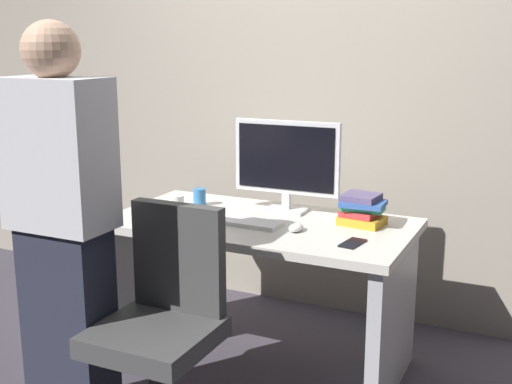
{
  "coord_description": "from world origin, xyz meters",
  "views": [
    {
      "loc": [
        1.27,
        -2.73,
        1.57
      ],
      "look_at": [
        0.0,
        -0.05,
        0.88
      ],
      "focal_mm": 46.2,
      "sensor_mm": 36.0,
      "label": 1
    }
  ],
  "objects_px": {
    "monitor": "(287,161)",
    "cup_near_keyboard": "(176,205)",
    "keyboard": "(237,221)",
    "cup_by_monitor": "(200,197)",
    "office_chair": "(162,338)",
    "person_at_desk": "(63,230)",
    "mouse": "(296,228)",
    "book_stack": "(362,210)",
    "cell_phone": "(353,243)",
    "desk": "(260,265)"
  },
  "relations": [
    {
      "from": "monitor",
      "to": "cup_near_keyboard",
      "type": "xyz_separation_m",
      "value": [
        -0.47,
        -0.27,
        -0.21
      ]
    },
    {
      "from": "keyboard",
      "to": "cup_by_monitor",
      "type": "height_order",
      "value": "cup_by_monitor"
    },
    {
      "from": "office_chair",
      "to": "person_at_desk",
      "type": "relative_size",
      "value": 0.57
    },
    {
      "from": "office_chair",
      "to": "monitor",
      "type": "relative_size",
      "value": 1.74
    },
    {
      "from": "person_at_desk",
      "to": "cup_by_monitor",
      "type": "height_order",
      "value": "person_at_desk"
    },
    {
      "from": "keyboard",
      "to": "office_chair",
      "type": "bearing_deg",
      "value": -87.52
    },
    {
      "from": "mouse",
      "to": "book_stack",
      "type": "bearing_deg",
      "value": 44.03
    },
    {
      "from": "cup_by_monitor",
      "to": "cell_phone",
      "type": "bearing_deg",
      "value": -18.13
    },
    {
      "from": "desk",
      "to": "person_at_desk",
      "type": "bearing_deg",
      "value": -119.88
    },
    {
      "from": "monitor",
      "to": "keyboard",
      "type": "xyz_separation_m",
      "value": [
        -0.13,
        -0.29,
        -0.25
      ]
    },
    {
      "from": "desk",
      "to": "cup_near_keyboard",
      "type": "relative_size",
      "value": 15.49
    },
    {
      "from": "cup_near_keyboard",
      "to": "cup_by_monitor",
      "type": "bearing_deg",
      "value": 84.69
    },
    {
      "from": "desk",
      "to": "office_chair",
      "type": "xyz_separation_m",
      "value": [
        -0.08,
        -0.74,
        -0.07
      ]
    },
    {
      "from": "office_chair",
      "to": "book_stack",
      "type": "distance_m",
      "value": 1.09
    },
    {
      "from": "desk",
      "to": "mouse",
      "type": "bearing_deg",
      "value": -23.13
    },
    {
      "from": "person_at_desk",
      "to": "mouse",
      "type": "xyz_separation_m",
      "value": [
        0.69,
        0.73,
        -0.1
      ]
    },
    {
      "from": "desk",
      "to": "cell_phone",
      "type": "xyz_separation_m",
      "value": [
        0.51,
        -0.17,
        0.23
      ]
    },
    {
      "from": "desk",
      "to": "cup_by_monitor",
      "type": "bearing_deg",
      "value": 162.02
    },
    {
      "from": "office_chair",
      "to": "cell_phone",
      "type": "xyz_separation_m",
      "value": [
        0.58,
        0.58,
        0.3
      ]
    },
    {
      "from": "person_at_desk",
      "to": "mouse",
      "type": "height_order",
      "value": "person_at_desk"
    },
    {
      "from": "desk",
      "to": "office_chair",
      "type": "height_order",
      "value": "office_chair"
    },
    {
      "from": "cup_by_monitor",
      "to": "book_stack",
      "type": "distance_m",
      "value": 0.87
    },
    {
      "from": "cup_by_monitor",
      "to": "cup_near_keyboard",
      "type": "bearing_deg",
      "value": -95.31
    },
    {
      "from": "office_chair",
      "to": "cell_phone",
      "type": "relative_size",
      "value": 6.53
    },
    {
      "from": "desk",
      "to": "cell_phone",
      "type": "bearing_deg",
      "value": -18.26
    },
    {
      "from": "person_at_desk",
      "to": "keyboard",
      "type": "bearing_deg",
      "value": 61.93
    },
    {
      "from": "cup_by_monitor",
      "to": "cell_phone",
      "type": "relative_size",
      "value": 0.61
    },
    {
      "from": "person_at_desk",
      "to": "cup_by_monitor",
      "type": "distance_m",
      "value": 0.96
    },
    {
      "from": "monitor",
      "to": "mouse",
      "type": "height_order",
      "value": "monitor"
    },
    {
      "from": "office_chair",
      "to": "cup_by_monitor",
      "type": "xyz_separation_m",
      "value": [
        -0.34,
        0.88,
        0.34
      ]
    },
    {
      "from": "monitor",
      "to": "book_stack",
      "type": "bearing_deg",
      "value": -9.85
    },
    {
      "from": "desk",
      "to": "person_at_desk",
      "type": "relative_size",
      "value": 0.87
    },
    {
      "from": "office_chair",
      "to": "keyboard",
      "type": "relative_size",
      "value": 2.19
    },
    {
      "from": "monitor",
      "to": "book_stack",
      "type": "height_order",
      "value": "monitor"
    },
    {
      "from": "desk",
      "to": "person_at_desk",
      "type": "distance_m",
      "value": 1.0
    },
    {
      "from": "desk",
      "to": "mouse",
      "type": "height_order",
      "value": "mouse"
    },
    {
      "from": "monitor",
      "to": "mouse",
      "type": "relative_size",
      "value": 5.41
    },
    {
      "from": "cup_near_keyboard",
      "to": "monitor",
      "type": "bearing_deg",
      "value": 29.25
    },
    {
      "from": "office_chair",
      "to": "book_stack",
      "type": "bearing_deg",
      "value": 58.92
    },
    {
      "from": "office_chair",
      "to": "book_stack",
      "type": "xyz_separation_m",
      "value": [
        0.53,
        0.88,
        0.37
      ]
    },
    {
      "from": "office_chair",
      "to": "mouse",
      "type": "relative_size",
      "value": 9.4
    },
    {
      "from": "monitor",
      "to": "book_stack",
      "type": "xyz_separation_m",
      "value": [
        0.41,
        -0.07,
        -0.19
      ]
    },
    {
      "from": "office_chair",
      "to": "cup_near_keyboard",
      "type": "xyz_separation_m",
      "value": [
        -0.35,
        0.68,
        0.34
      ]
    },
    {
      "from": "book_stack",
      "to": "keyboard",
      "type": "bearing_deg",
      "value": -157.62
    },
    {
      "from": "cell_phone",
      "to": "desk",
      "type": "bearing_deg",
      "value": 169.8
    },
    {
      "from": "mouse",
      "to": "cup_near_keyboard",
      "type": "height_order",
      "value": "cup_near_keyboard"
    },
    {
      "from": "mouse",
      "to": "office_chair",
      "type": "bearing_deg",
      "value": -114.32
    },
    {
      "from": "desk",
      "to": "mouse",
      "type": "distance_m",
      "value": 0.34
    },
    {
      "from": "office_chair",
      "to": "person_at_desk",
      "type": "bearing_deg",
      "value": -169.27
    },
    {
      "from": "office_chair",
      "to": "cup_by_monitor",
      "type": "height_order",
      "value": "office_chair"
    }
  ]
}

